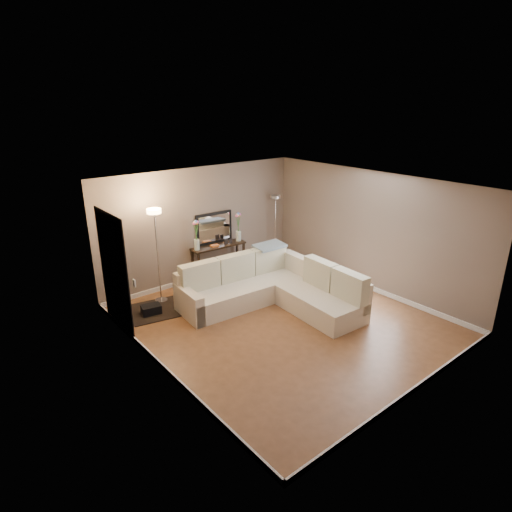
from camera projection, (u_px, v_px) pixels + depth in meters
floor at (283, 322)px, 8.12m from camera, size 5.00×5.50×0.01m
ceiling at (286, 185)px, 7.22m from camera, size 5.00×5.50×0.01m
wall_back at (201, 225)px, 9.67m from camera, size 5.00×0.02×2.60m
wall_front at (426, 314)px, 5.66m from camera, size 5.00×0.02×2.60m
wall_left at (157, 296)px, 6.18m from camera, size 0.02×5.50×2.60m
wall_right at (370, 232)px, 9.15m from camera, size 0.02×5.50×2.60m
baseboard_back at (204, 276)px, 10.09m from camera, size 5.00×0.03×0.10m
baseboard_front at (412, 391)px, 6.11m from camera, size 5.00×0.03×0.10m
baseboard_left at (165, 368)px, 6.62m from camera, size 0.03×5.50×0.10m
baseboard_right at (364, 285)px, 9.57m from camera, size 0.03×5.50×0.10m
doorway at (114, 273)px, 7.50m from camera, size 0.02×1.20×2.20m
switch_plate at (134, 283)px, 6.85m from camera, size 0.02×0.08×0.12m
sectional_sofa at (270, 288)px, 8.70m from camera, size 2.82×2.83×0.97m
throw_blanket at (270, 246)px, 9.28m from camera, size 0.70×0.42×0.09m
console_table at (216, 260)px, 9.92m from camera, size 1.33×0.42×0.81m
leaning_mirror at (214, 228)px, 9.84m from camera, size 0.93×0.09×0.73m
table_decor at (219, 244)px, 9.80m from camera, size 0.56×0.13×0.13m
flower_vase_left at (196, 237)px, 9.44m from camera, size 0.15×0.13×0.69m
flower_vase_right at (238, 229)px, 10.05m from camera, size 0.15×0.13×0.69m
floor_lamp_lit at (156, 237)px, 8.47m from camera, size 0.33×0.33×1.98m
floor_lamp_unlit at (275, 215)px, 10.72m from camera, size 0.29×0.29×1.74m
charcoal_rug at (161, 309)px, 8.59m from camera, size 1.45×1.20×0.02m
black_bag at (151, 311)px, 8.38m from camera, size 0.41×0.32×0.24m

